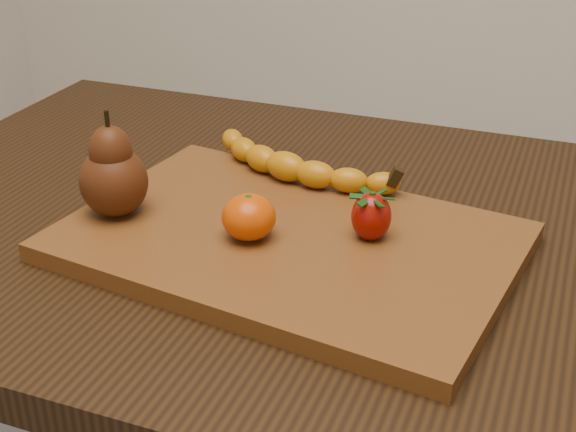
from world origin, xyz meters
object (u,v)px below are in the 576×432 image
at_px(table, 285,293).
at_px(mandarin, 249,217).
at_px(cutting_board, 288,242).
at_px(pear, 112,164).

distance_m(table, mandarin, 0.17).
xyz_separation_m(table, mandarin, (-0.00, -0.09, 0.14)).
xyz_separation_m(table, cutting_board, (0.03, -0.06, 0.11)).
relative_size(pear, mandarin, 2.06).
bearing_deg(table, cutting_board, -65.69).
bearing_deg(table, pear, -151.55).
xyz_separation_m(table, pear, (-0.16, -0.09, 0.17)).
xyz_separation_m(pear, mandarin, (0.16, -0.00, -0.03)).
bearing_deg(mandarin, pear, 179.71).
distance_m(table, cutting_board, 0.13).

